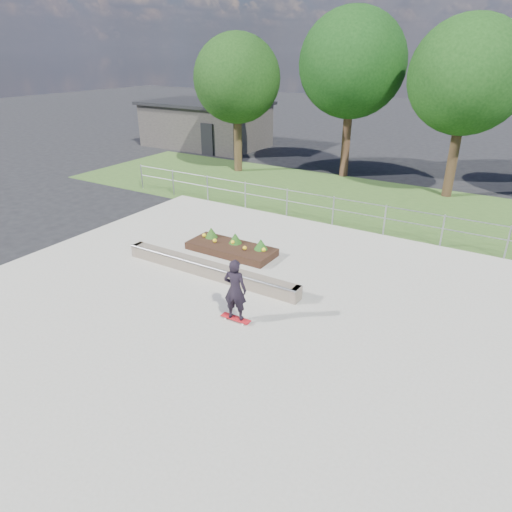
{
  "coord_description": "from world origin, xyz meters",
  "views": [
    {
      "loc": [
        6.14,
        -8.21,
        6.27
      ],
      "look_at": [
        0.2,
        1.5,
        1.1
      ],
      "focal_mm": 32.0,
      "sensor_mm": 36.0,
      "label": 1
    }
  ],
  "objects": [
    {
      "name": "ground",
      "position": [
        0.0,
        0.0,
        0.0
      ],
      "size": [
        120.0,
        120.0,
        0.0
      ],
      "primitive_type": "plane",
      "color": "black",
      "rests_on": "ground"
    },
    {
      "name": "grass_verge",
      "position": [
        0.0,
        11.0,
        0.01
      ],
      "size": [
        30.0,
        8.0,
        0.02
      ],
      "primitive_type": "cube",
      "color": "#314F1F",
      "rests_on": "ground"
    },
    {
      "name": "concrete_slab",
      "position": [
        0.0,
        0.0,
        0.03
      ],
      "size": [
        15.0,
        15.0,
        0.06
      ],
      "primitive_type": "cube",
      "color": "#9D9A8C",
      "rests_on": "ground"
    },
    {
      "name": "fence",
      "position": [
        0.0,
        7.5,
        0.77
      ],
      "size": [
        20.06,
        0.06,
        1.2
      ],
      "color": "#9B9DA3",
      "rests_on": "ground"
    },
    {
      "name": "building",
      "position": [
        -14.0,
        18.0,
        1.51
      ],
      "size": [
        8.4,
        5.4,
        3.0
      ],
      "color": "#302D2A",
      "rests_on": "ground"
    },
    {
      "name": "tree_far_left",
      "position": [
        -8.0,
        13.0,
        4.85
      ],
      "size": [
        4.55,
        4.55,
        7.15
      ],
      "color": "#362615",
      "rests_on": "ground"
    },
    {
      "name": "tree_mid_left",
      "position": [
        -2.5,
        15.0,
        5.61
      ],
      "size": [
        5.25,
        5.25,
        8.25
      ],
      "color": "#382116",
      "rests_on": "ground"
    },
    {
      "name": "tree_mid_right",
      "position": [
        3.0,
        14.0,
        5.23
      ],
      "size": [
        4.9,
        4.9,
        7.7
      ],
      "color": "#322114",
      "rests_on": "ground"
    },
    {
      "name": "grind_ledge",
      "position": [
        -1.45,
        1.5,
        0.26
      ],
      "size": [
        6.0,
        0.44,
        0.43
      ],
      "color": "brown",
      "rests_on": "concrete_slab"
    },
    {
      "name": "planter_bed",
      "position": [
        -1.86,
        3.32,
        0.24
      ],
      "size": [
        3.0,
        1.2,
        0.61
      ],
      "color": "black",
      "rests_on": "concrete_slab"
    },
    {
      "name": "skateboarder",
      "position": [
        0.62,
        -0.16,
        0.94
      ],
      "size": [
        0.8,
        0.49,
        1.69
      ],
      "color": "silver",
      "rests_on": "concrete_slab"
    }
  ]
}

